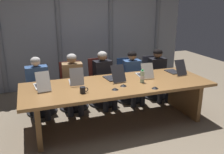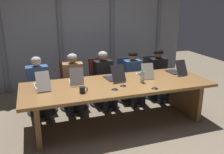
{
  "view_description": "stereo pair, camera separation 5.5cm",
  "coord_description": "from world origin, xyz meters",
  "px_view_note": "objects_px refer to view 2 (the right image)",
  "views": [
    {
      "loc": [
        -1.43,
        -3.71,
        2.1
      ],
      "look_at": [
        -0.08,
        0.08,
        0.85
      ],
      "focal_mm": 38.76,
      "sensor_mm": 36.0,
      "label": 1
    },
    {
      "loc": [
        -1.37,
        -3.73,
        2.1
      ],
      "look_at": [
        -0.08,
        0.08,
        0.85
      ],
      "focal_mm": 38.76,
      "sensor_mm": 36.0,
      "label": 2
    }
  ],
  "objects_px": {
    "laptop_right_end": "(176,71)",
    "conference_mic_right_side": "(123,85)",
    "office_chair_left_end": "(41,95)",
    "office_chair_left_mid": "(73,91)",
    "person_right_mid": "(134,74)",
    "coffee_mug_near": "(82,90)",
    "laptop_center": "(114,77)",
    "conference_mic_middle": "(155,88)",
    "laptop_left_end": "(42,84)",
    "person_center": "(105,76)",
    "office_chair_center": "(102,87)",
    "laptop_right_mid": "(145,74)",
    "laptop_left_mid": "(76,80)",
    "water_bottle_primary": "(142,77)",
    "office_chair_right_end": "(155,82)",
    "person_left_end": "(38,83)",
    "office_chair_right_mid": "(129,85)",
    "conference_mic_left_side": "(115,89)",
    "person_left_mid": "(74,79)",
    "person_right_end": "(160,71)"
  },
  "relations": [
    {
      "from": "office_chair_right_end",
      "to": "person_left_mid",
      "type": "height_order",
      "value": "person_left_mid"
    },
    {
      "from": "person_right_mid",
      "to": "laptop_right_mid",
      "type": "bearing_deg",
      "value": -2.6
    },
    {
      "from": "laptop_right_end",
      "to": "water_bottle_primary",
      "type": "height_order",
      "value": "laptop_right_end"
    },
    {
      "from": "laptop_left_end",
      "to": "office_chair_center",
      "type": "xyz_separation_m",
      "value": [
        1.25,
        0.78,
        -0.46
      ]
    },
    {
      "from": "person_right_mid",
      "to": "laptop_center",
      "type": "bearing_deg",
      "value": -46.26
    },
    {
      "from": "office_chair_left_end",
      "to": "office_chair_left_mid",
      "type": "xyz_separation_m",
      "value": [
        0.65,
        0.0,
        0.01
      ]
    },
    {
      "from": "person_left_end",
      "to": "person_left_mid",
      "type": "xyz_separation_m",
      "value": [
        0.67,
        0.0,
        0.01
      ]
    },
    {
      "from": "laptop_right_end",
      "to": "office_chair_left_end",
      "type": "height_order",
      "value": "laptop_right_end"
    },
    {
      "from": "office_chair_left_end",
      "to": "person_right_end",
      "type": "xyz_separation_m",
      "value": [
        2.55,
        -0.16,
        0.3
      ]
    },
    {
      "from": "person_left_mid",
      "to": "person_right_end",
      "type": "xyz_separation_m",
      "value": [
        1.92,
        -0.0,
        -0.01
      ]
    },
    {
      "from": "office_chair_left_mid",
      "to": "coffee_mug_near",
      "type": "height_order",
      "value": "office_chair_left_mid"
    },
    {
      "from": "coffee_mug_near",
      "to": "conference_mic_right_side",
      "type": "height_order",
      "value": "coffee_mug_near"
    },
    {
      "from": "office_chair_right_mid",
      "to": "office_chair_right_end",
      "type": "distance_m",
      "value": 0.65
    },
    {
      "from": "laptop_left_end",
      "to": "water_bottle_primary",
      "type": "relative_size",
      "value": 2.24
    },
    {
      "from": "person_center",
      "to": "person_left_mid",
      "type": "bearing_deg",
      "value": -96.18
    },
    {
      "from": "office_chair_right_end",
      "to": "conference_mic_middle",
      "type": "relative_size",
      "value": 8.29
    },
    {
      "from": "office_chair_left_mid",
      "to": "person_left_mid",
      "type": "distance_m",
      "value": 0.34
    },
    {
      "from": "office_chair_right_mid",
      "to": "person_center",
      "type": "height_order",
      "value": "person_center"
    },
    {
      "from": "office_chair_left_mid",
      "to": "office_chair_center",
      "type": "height_order",
      "value": "office_chair_center"
    },
    {
      "from": "office_chair_right_end",
      "to": "person_center",
      "type": "xyz_separation_m",
      "value": [
        -1.26,
        -0.16,
        0.31
      ]
    },
    {
      "from": "office_chair_left_mid",
      "to": "water_bottle_primary",
      "type": "bearing_deg",
      "value": 42.55
    },
    {
      "from": "laptop_right_end",
      "to": "office_chair_center",
      "type": "xyz_separation_m",
      "value": [
        -1.31,
        0.75,
        -0.45
      ]
    },
    {
      "from": "office_chair_left_end",
      "to": "conference_mic_left_side",
      "type": "xyz_separation_m",
      "value": [
        1.11,
        -1.25,
        0.43
      ]
    },
    {
      "from": "laptop_left_end",
      "to": "person_center",
      "type": "relative_size",
      "value": 0.45
    },
    {
      "from": "conference_mic_middle",
      "to": "conference_mic_right_side",
      "type": "height_order",
      "value": "same"
    },
    {
      "from": "coffee_mug_near",
      "to": "person_center",
      "type": "bearing_deg",
      "value": 57.07
    },
    {
      "from": "laptop_center",
      "to": "person_right_mid",
      "type": "bearing_deg",
      "value": -53.95
    },
    {
      "from": "office_chair_right_end",
      "to": "person_right_mid",
      "type": "relative_size",
      "value": 0.83
    },
    {
      "from": "person_center",
      "to": "person_right_mid",
      "type": "xyz_separation_m",
      "value": [
        0.65,
        -0.0,
        -0.02
      ]
    },
    {
      "from": "person_right_mid",
      "to": "office_chair_left_end",
      "type": "bearing_deg",
      "value": -93.16
    },
    {
      "from": "office_chair_right_mid",
      "to": "water_bottle_primary",
      "type": "distance_m",
      "value": 1.19
    },
    {
      "from": "conference_mic_right_side",
      "to": "office_chair_right_mid",
      "type": "bearing_deg",
      "value": 62.72
    },
    {
      "from": "laptop_left_end",
      "to": "person_center",
      "type": "distance_m",
      "value": 1.42
    },
    {
      "from": "laptop_left_mid",
      "to": "person_left_end",
      "type": "bearing_deg",
      "value": 51.99
    },
    {
      "from": "office_chair_center",
      "to": "person_left_end",
      "type": "xyz_separation_m",
      "value": [
        -1.29,
        -0.16,
        0.28
      ]
    },
    {
      "from": "laptop_right_end",
      "to": "person_center",
      "type": "xyz_separation_m",
      "value": [
        -1.29,
        0.59,
        -0.16
      ]
    },
    {
      "from": "person_right_mid",
      "to": "person_right_end",
      "type": "bearing_deg",
      "value": 91.88
    },
    {
      "from": "office_chair_left_mid",
      "to": "laptop_left_mid",
      "type": "bearing_deg",
      "value": -6.8
    },
    {
      "from": "laptop_right_mid",
      "to": "laptop_left_mid",
      "type": "bearing_deg",
      "value": 94.53
    },
    {
      "from": "person_left_mid",
      "to": "office_chair_left_end",
      "type": "bearing_deg",
      "value": -98.39
    },
    {
      "from": "laptop_right_end",
      "to": "conference_mic_right_side",
      "type": "relative_size",
      "value": 4.31
    },
    {
      "from": "person_right_mid",
      "to": "coffee_mug_near",
      "type": "xyz_separation_m",
      "value": [
        -1.34,
        -1.06,
        0.18
      ]
    },
    {
      "from": "office_chair_left_end",
      "to": "person_left_end",
      "type": "height_order",
      "value": "person_left_end"
    },
    {
      "from": "laptop_center",
      "to": "conference_mic_right_side",
      "type": "relative_size",
      "value": 4.55
    },
    {
      "from": "person_left_end",
      "to": "coffee_mug_near",
      "type": "distance_m",
      "value": 1.24
    },
    {
      "from": "person_right_mid",
      "to": "laptop_right_end",
      "type": "bearing_deg",
      "value": 49.07
    },
    {
      "from": "laptop_left_end",
      "to": "office_chair_right_mid",
      "type": "relative_size",
      "value": 0.57
    },
    {
      "from": "office_chair_left_end",
      "to": "office_chair_left_mid",
      "type": "relative_size",
      "value": 0.98
    },
    {
      "from": "conference_mic_middle",
      "to": "person_right_mid",
      "type": "bearing_deg",
      "value": 81.79
    },
    {
      "from": "laptop_left_end",
      "to": "office_chair_left_mid",
      "type": "bearing_deg",
      "value": -45.41
    }
  ]
}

